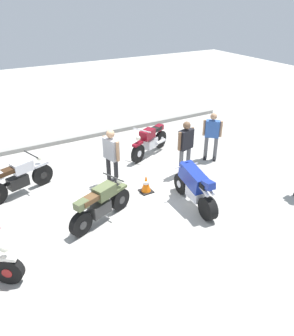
# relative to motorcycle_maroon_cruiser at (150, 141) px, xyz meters

# --- Properties ---
(ground_plane) EXTENTS (40.00, 40.00, 0.00)m
(ground_plane) POSITION_rel_motorcycle_maroon_cruiser_xyz_m (-2.13, -2.01, -0.52)
(ground_plane) COLOR #ADAAA3
(curb_edge) EXTENTS (14.00, 0.30, 0.15)m
(curb_edge) POSITION_rel_motorcycle_maroon_cruiser_xyz_m (-2.13, 2.59, -0.45)
(curb_edge) COLOR gray
(curb_edge) RESTS_ON ground
(motorcycle_maroon_cruiser) EXTENTS (1.92, 1.06, 1.09)m
(motorcycle_maroon_cruiser) POSITION_rel_motorcycle_maroon_cruiser_xyz_m (0.00, 0.00, 0.00)
(motorcycle_maroon_cruiser) COLOR black
(motorcycle_maroon_cruiser) RESTS_ON ground
(motorcycle_silver_cruiser) EXTENTS (2.01, 0.90, 1.09)m
(motorcycle_silver_cruiser) POSITION_rel_motorcycle_maroon_cruiser_xyz_m (-4.51, -0.45, 0.00)
(motorcycle_silver_cruiser) COLOR black
(motorcycle_silver_cruiser) RESTS_ON ground
(motorcycle_blue_sportbike) EXTENTS (0.70, 1.96, 1.14)m
(motorcycle_blue_sportbike) POSITION_rel_motorcycle_maroon_cruiser_xyz_m (-0.57, -3.31, 0.07)
(motorcycle_blue_sportbike) COLOR black
(motorcycle_blue_sportbike) RESTS_ON ground
(motorcycle_olive_vintage) EXTENTS (1.87, 0.95, 1.07)m
(motorcycle_olive_vintage) POSITION_rel_motorcycle_maroon_cruiser_xyz_m (-3.01, -2.77, -0.03)
(motorcycle_olive_vintage) COLOR black
(motorcycle_olive_vintage) RESTS_ON ground
(person_in_blue_shirt) EXTENTS (0.55, 0.53, 1.64)m
(person_in_blue_shirt) POSITION_rel_motorcycle_maroon_cruiser_xyz_m (1.62, -1.33, 0.41)
(person_in_blue_shirt) COLOR #59595B
(person_in_blue_shirt) RESTS_ON ground
(person_in_gray_shirt) EXTENTS (0.41, 0.67, 1.75)m
(person_in_gray_shirt) POSITION_rel_motorcycle_maroon_cruiser_xyz_m (-2.02, -1.29, 0.49)
(person_in_gray_shirt) COLOR #262628
(person_in_gray_shirt) RESTS_ON ground
(person_in_black_shirt) EXTENTS (0.67, 0.40, 1.73)m
(person_in_black_shirt) POSITION_rel_motorcycle_maroon_cruiser_xyz_m (0.25, -1.74, 0.47)
(person_in_black_shirt) COLOR #59595B
(person_in_black_shirt) RESTS_ON ground
(traffic_cone) EXTENTS (0.36, 0.36, 0.53)m
(traffic_cone) POSITION_rel_motorcycle_maroon_cruiser_xyz_m (-1.35, -2.11, -0.26)
(traffic_cone) COLOR black
(traffic_cone) RESTS_ON ground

